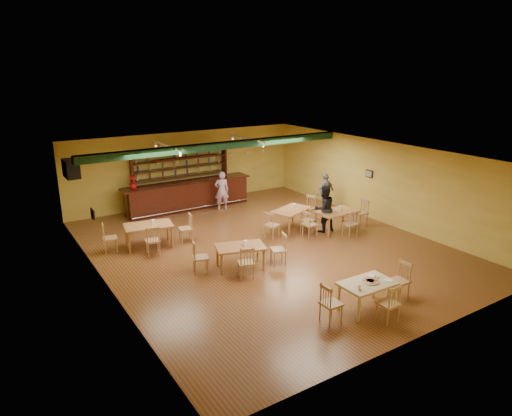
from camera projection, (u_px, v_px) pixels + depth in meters
floor at (266, 247)px, 14.57m from camera, size 12.00×12.00×0.00m
ceiling_beam at (222, 146)px, 15.98m from camera, size 10.00×0.30×0.25m
track_rail_left at (167, 146)px, 15.52m from camera, size 0.05×2.50×0.05m
track_rail_right at (247, 138)px, 17.16m from camera, size 0.05×2.50×0.05m
ac_unit at (72, 169)px, 14.80m from camera, size 0.34×0.70×0.48m
picture_left at (93, 214)px, 12.32m from camera, size 0.04×0.34×0.28m
picture_right at (369, 174)px, 17.02m from camera, size 0.04×0.34×0.28m
bar_counter at (188, 195)px, 18.38m from camera, size 5.31×0.85×1.13m
back_bar_hutch at (181, 178)px, 18.72m from camera, size 4.11×0.40×2.28m
poinsettia at (133, 182)px, 17.01m from camera, size 0.38×0.38×0.53m
dining_table_a at (149, 236)px, 14.51m from camera, size 1.62×1.15×0.74m
dining_table_b at (291, 219)px, 16.14m from camera, size 1.65×1.30×0.72m
dining_table_c at (240, 257)px, 12.94m from camera, size 1.55×1.19×0.68m
dining_table_d at (336, 221)px, 15.93m from camera, size 1.45×0.87×0.73m
near_table at (367, 296)px, 10.74m from camera, size 1.30×0.85×0.69m
pizza_tray at (371, 281)px, 10.68m from camera, size 0.42×0.42×0.01m
parmesan_shaker at (359, 287)px, 10.30m from camera, size 0.08×0.08×0.11m
napkin_stack at (372, 276)px, 10.95m from camera, size 0.25×0.23×0.03m
pizza_server at (373, 279)px, 10.79m from camera, size 0.33×0.14×0.00m
side_plate at (389, 280)px, 10.75m from camera, size 0.22×0.22×0.01m
patron_bar at (222, 191)px, 18.21m from camera, size 0.66×0.54×1.57m
patron_right_a at (324, 209)px, 15.76m from camera, size 0.86×0.70×1.65m
patron_right_b at (325, 192)px, 18.04m from camera, size 0.95×0.50×1.55m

